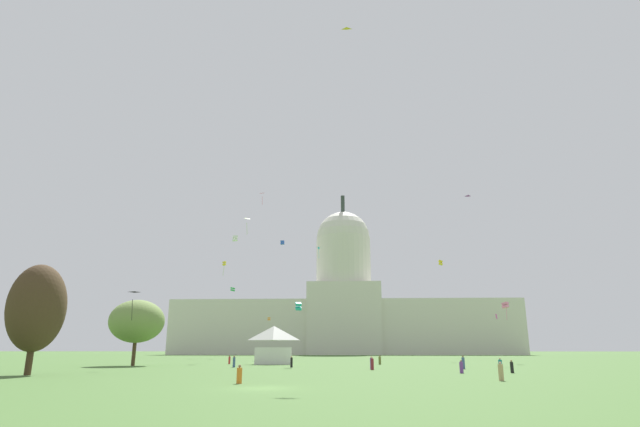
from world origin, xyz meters
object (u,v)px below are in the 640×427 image
(person_red_edge_east, at_px, (229,360))
(kite_black_low, at_px, (134,296))
(kite_cyan_high, at_px, (319,250))
(kite_pink_low, at_px, (505,305))
(person_tan_front_right, at_px, (501,372))
(kite_white_mid, at_px, (235,238))
(kite_blue_mid, at_px, (282,243))
(kite_yellow_mid_b, at_px, (224,264))
(person_black_back_center, at_px, (512,367))
(kite_gold_high, at_px, (347,28))
(person_teal_near_tree_west, at_px, (500,365))
(tree_west_near, at_px, (137,321))
(person_denim_back_left, at_px, (463,363))
(person_purple_near_tent, at_px, (461,367))
(event_tent, at_px, (274,345))
(kite_violet_mid, at_px, (469,197))
(person_olive_edge_west, at_px, (380,360))
(kite_orange_low, at_px, (269,319))
(kite_turquoise_low, at_px, (298,306))
(person_orange_mid_center, at_px, (239,375))
(kite_magenta_low, at_px, (496,316))
(person_maroon_front_left, at_px, (372,364))
(person_denim_lawn_far_right, at_px, (234,362))
(kite_yellow_mid, at_px, (441,263))
(kite_green_mid, at_px, (233,289))
(tree_west_far, at_px, (37,308))
(kite_lime_mid, at_px, (248,221))
(person_purple_back_right, at_px, (372,363))
(person_black_mid_left, at_px, (292,362))
(kite_red_high, at_px, (263,195))
(capitol_building, at_px, (344,310))

(person_red_edge_east, height_order, kite_black_low, kite_black_low)
(kite_cyan_high, relative_size, kite_pink_low, 1.25)
(person_tan_front_right, distance_m, kite_white_mid, 75.99)
(kite_blue_mid, distance_m, kite_yellow_mid_b, 21.32)
(person_black_back_center, xyz_separation_m, kite_gold_high, (-18.60, 6.56, 50.94))
(person_teal_near_tree_west, distance_m, kite_black_low, 50.39)
(tree_west_near, bearing_deg, kite_blue_mid, 71.35)
(person_denim_back_left, distance_m, person_tan_front_right, 26.09)
(person_purple_near_tent, distance_m, kite_white_mid, 65.37)
(event_tent, distance_m, kite_gold_high, 55.45)
(person_tan_front_right, relative_size, kite_violet_mid, 1.53)
(kite_pink_low, xyz_separation_m, kite_gold_high, (-30.30, -31.28, 40.76))
(kite_gold_high, bearing_deg, person_olive_edge_west, 79.21)
(kite_orange_low, distance_m, kite_turquoise_low, 81.57)
(tree_west_near, height_order, kite_cyan_high, kite_cyan_high)
(person_orange_mid_center, height_order, kite_cyan_high, kite_cyan_high)
(kite_magenta_low, height_order, kite_violet_mid, kite_violet_mid)
(person_maroon_front_left, xyz_separation_m, person_denim_lawn_far_right, (-20.38, 7.90, 0.01))
(kite_yellow_mid, bearing_deg, tree_west_near, -53.71)
(person_teal_near_tree_west, relative_size, kite_green_mid, 1.25)
(tree_west_far, distance_m, kite_lime_mid, 71.66)
(person_purple_back_right, bearing_deg, person_black_mid_left, -23.23)
(tree_west_far, xyz_separation_m, kite_red_high, (4.93, 115.96, 49.01))
(tree_west_far, relative_size, person_maroon_front_left, 7.12)
(kite_black_low, xyz_separation_m, kite_green_mid, (-2.82, 73.99, 9.31))
(person_black_mid_left, xyz_separation_m, person_olive_edge_west, (14.17, 14.60, -0.06))
(capitol_building, height_order, person_orange_mid_center, capitol_building)
(person_red_edge_east, bearing_deg, person_maroon_front_left, 122.33)
(person_black_mid_left, relative_size, person_denim_lawn_far_right, 0.97)
(tree_west_near, bearing_deg, person_maroon_front_left, -19.94)
(kite_cyan_high, bearing_deg, kite_pink_low, 8.35)
(kite_lime_mid, xyz_separation_m, kite_green_mid, (-8.23, 22.85, -14.39))
(kite_cyan_high, bearing_deg, kite_yellow_mid_b, -51.17)
(kite_turquoise_low, relative_size, kite_yellow_mid_b, 0.32)
(kite_turquoise_low, bearing_deg, kite_white_mid, -73.21)
(tree_west_near, xyz_separation_m, kite_cyan_high, (25.21, 100.89, 31.33))
(person_teal_near_tree_west, distance_m, person_denim_lawn_far_right, 37.96)
(kite_lime_mid, height_order, kite_white_mid, kite_lime_mid)
(kite_white_mid, xyz_separation_m, kite_pink_low, (55.46, -7.98, -15.63))
(person_purple_near_tent, bearing_deg, kite_lime_mid, 71.12)
(person_black_mid_left, bearing_deg, capitol_building, -172.42)
(person_tan_front_right, bearing_deg, capitol_building, -23.84)
(person_black_back_center, height_order, kite_black_low, kite_black_low)
(kite_lime_mid, distance_m, kite_violet_mid, 53.68)
(kite_yellow_mid, height_order, kite_lime_mid, kite_lime_mid)
(kite_pink_low, bearing_deg, kite_lime_mid, 111.05)
(person_denim_lawn_far_right, distance_m, kite_lime_mid, 54.30)
(person_orange_mid_center, height_order, person_black_mid_left, person_black_mid_left)
(person_teal_near_tree_west, distance_m, kite_yellow_mid_b, 98.75)
(kite_yellow_mid, relative_size, kite_orange_low, 1.52)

